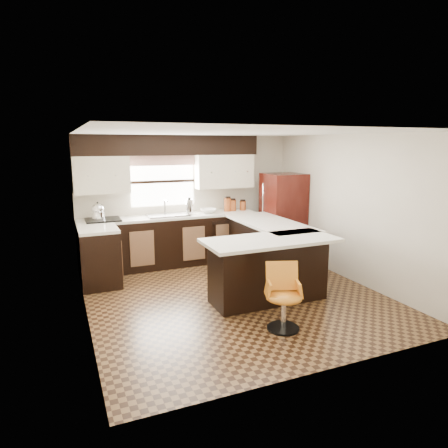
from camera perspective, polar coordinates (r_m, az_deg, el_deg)
name	(u,v)px	position (r m, az deg, el deg)	size (l,w,h in m)	color
floor	(234,296)	(6.11, 1.49, -10.18)	(4.40, 4.40, 0.00)	#49301A
ceiling	(235,132)	(5.68, 1.61, 12.95)	(4.40, 4.40, 0.00)	silver
wall_back	(188,198)	(7.81, -5.14, 3.66)	(4.40, 4.40, 0.00)	beige
wall_front	(330,256)	(3.93, 14.94, -4.44)	(4.40, 4.40, 0.00)	beige
wall_left	(82,229)	(5.28, -19.68, -0.70)	(4.40, 4.40, 0.00)	beige
wall_right	(351,208)	(6.90, 17.65, 2.14)	(4.40, 4.40, 0.00)	beige
base_cab_back	(171,241)	(7.54, -7.60, -2.48)	(3.30, 0.60, 0.90)	black
base_cab_left	(100,258)	(6.69, -17.34, -4.70)	(0.60, 0.70, 0.90)	black
counter_back	(170,217)	(7.44, -7.70, 1.05)	(3.30, 0.60, 0.04)	silver
counter_left	(98,229)	(6.58, -17.59, -0.75)	(0.60, 0.70, 0.04)	silver
soffit	(169,145)	(7.46, -7.85, 11.10)	(3.40, 0.35, 0.36)	black
upper_cab_left	(101,175)	(7.25, -17.14, 6.74)	(0.94, 0.35, 0.64)	beige
upper_cab_right	(224,171)	(7.83, -0.03, 7.55)	(1.14, 0.35, 0.64)	beige
window_pane	(163,181)	(7.61, -8.75, 6.02)	(1.20, 0.02, 0.90)	white
valance	(163,161)	(7.55, -8.76, 8.95)	(1.30, 0.06, 0.18)	#D19B93
sink	(168,215)	(7.40, -8.04, 1.28)	(0.75, 0.45, 0.03)	#B2B2B7
dishwasher	(226,241)	(7.60, 0.27, -2.42)	(0.58, 0.03, 0.78)	black
cooktop	(103,220)	(7.20, -16.90, 0.59)	(0.58, 0.50, 0.03)	black
peninsula_long	(267,251)	(6.88, 6.21, -3.79)	(0.60, 1.95, 0.90)	black
peninsula_return	(268,271)	(5.82, 6.33, -6.64)	(1.65, 0.60, 0.90)	black
counter_pen_long	(271,223)	(6.80, 6.66, 0.10)	(0.84, 1.95, 0.04)	silver
counter_pen_return	(271,240)	(5.61, 6.70, -2.33)	(1.89, 0.84, 0.04)	silver
refrigerator	(283,216)	(7.94, 8.41, 1.08)	(0.72, 0.69, 1.68)	#390E09
bar_chair	(284,298)	(4.98, 8.56, -10.39)	(0.44, 0.44, 0.82)	orange
kettle	(98,211)	(7.17, -17.56, 1.83)	(0.22, 0.22, 0.30)	silver
percolator	(189,207)	(7.52, -4.96, 2.47)	(0.13, 0.13, 0.28)	silver
mixing_bowl	(208,211)	(7.66, -2.26, 1.90)	(0.31, 0.31, 0.08)	white
canister_large	(228,205)	(7.81, 0.51, 2.78)	(0.14, 0.14, 0.26)	brown
canister_med	(233,205)	(7.86, 1.22, 2.66)	(0.14, 0.14, 0.21)	brown
canister_small	(243,206)	(7.96, 2.69, 2.63)	(0.13, 0.13, 0.18)	brown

